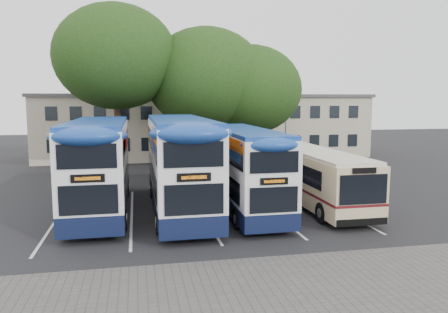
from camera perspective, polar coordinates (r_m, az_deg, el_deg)
name	(u,v)px	position (r m, az deg, el deg)	size (l,w,h in m)	color
ground	(308,236)	(18.81, 10.95, -10.19)	(120.00, 120.00, 0.00)	black
paving_strip	(310,291)	(13.76, 11.14, -16.90)	(40.00, 6.00, 0.01)	#595654
bay_lines	(202,211)	(22.50, -2.95, -7.12)	(14.12, 11.00, 0.01)	silver
depot_building	(206,125)	(44.16, -2.37, 4.15)	(32.40, 8.40, 6.20)	#B0A38E
lamp_post	(286,106)	(38.75, 8.13, 6.49)	(0.25, 1.05, 9.06)	gray
tree_left	(116,57)	(33.58, -13.95, 12.49)	(9.00, 9.00, 12.59)	black
tree_mid	(206,79)	(34.58, -2.36, 10.08)	(9.35, 9.35, 11.25)	black
tree_right	(250,90)	(35.09, 3.37, 8.70)	(8.27, 8.27, 9.97)	black
bus_dd_left	(100,162)	(22.91, -15.94, -0.65)	(2.69, 11.10, 4.63)	#0F1738
bus_dd_mid	(179,160)	(22.13, -5.87, -0.50)	(2.76, 11.39, 4.75)	#0F1738
bus_dd_right	(243,166)	(22.33, 2.56, -1.19)	(2.44, 10.07, 4.19)	#0F1738
bus_single	(316,174)	(23.94, 11.88, -2.30)	(2.53, 9.93, 2.96)	beige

